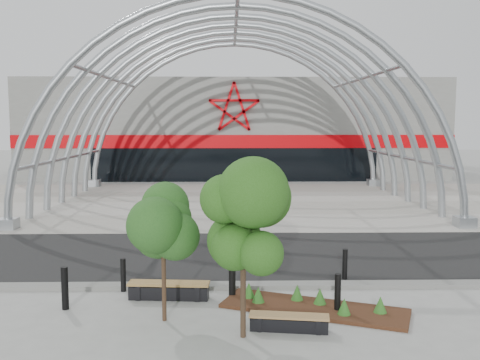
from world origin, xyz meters
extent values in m
plane|color=gray|center=(0.00, 0.00, 0.00)|extent=(140.00, 140.00, 0.00)
cube|color=black|center=(0.00, 3.50, 0.01)|extent=(140.00, 7.00, 0.02)
cube|color=#A29E92|center=(0.00, 15.50, 0.02)|extent=(60.00, 17.00, 0.04)
cube|color=slate|center=(0.00, -0.25, 0.06)|extent=(60.00, 0.50, 0.12)
cube|color=slate|center=(0.00, 33.50, 4.00)|extent=(34.00, 15.00, 8.00)
cube|color=black|center=(0.00, 26.05, 1.30)|extent=(22.00, 0.25, 2.60)
cube|color=#CB0006|center=(0.00, 26.05, 3.10)|extent=(34.00, 0.30, 1.00)
torus|color=#9DA3A7|center=(0.00, 8.00, 0.00)|extent=(20.36, 0.36, 20.36)
torus|color=#9DA3A7|center=(0.00, 10.50, 0.00)|extent=(20.36, 0.36, 20.36)
torus|color=#9DA3A7|center=(0.00, 13.00, 0.00)|extent=(20.36, 0.36, 20.36)
torus|color=#9DA3A7|center=(0.00, 15.50, 0.00)|extent=(20.36, 0.36, 20.36)
torus|color=#9DA3A7|center=(0.00, 18.00, 0.00)|extent=(20.36, 0.36, 20.36)
torus|color=#9DA3A7|center=(0.00, 20.50, 0.00)|extent=(20.36, 0.36, 20.36)
torus|color=#9DA3A7|center=(0.00, 23.00, 0.00)|extent=(20.36, 0.36, 20.36)
cylinder|color=#9DA3A7|center=(9.66, 15.50, 2.59)|extent=(0.20, 15.00, 0.20)
cylinder|color=#9DA3A7|center=(7.07, 15.50, 7.07)|extent=(0.20, 15.00, 0.20)
cylinder|color=#9DA3A7|center=(0.00, 15.50, 10.00)|extent=(0.20, 15.00, 0.20)
cylinder|color=#9DA3A7|center=(-7.07, 15.50, 7.07)|extent=(0.20, 15.00, 0.20)
cylinder|color=#9DA3A7|center=(-9.66, 15.50, 2.59)|extent=(0.20, 15.00, 0.20)
cube|color=#9DA3A7|center=(-10.00, 8.00, 0.25)|extent=(0.80, 0.80, 0.50)
cube|color=#9DA3A7|center=(-10.00, 23.00, 0.25)|extent=(0.80, 0.80, 0.50)
cube|color=#9DA3A7|center=(10.00, 8.00, 0.25)|extent=(0.80, 0.80, 0.50)
cube|color=#9DA3A7|center=(10.00, 23.00, 0.25)|extent=(0.80, 0.80, 0.50)
cube|color=black|center=(1.73, -2.08, 0.04)|extent=(4.80, 3.04, 0.09)
cone|color=#317124|center=(0.35, -1.71, 0.29)|extent=(0.32, 0.32, 0.40)
cone|color=#317124|center=(1.91, -1.87, 0.29)|extent=(0.32, 0.32, 0.40)
cone|color=#317124|center=(2.37, -2.62, 0.29)|extent=(0.32, 0.32, 0.40)
cone|color=#317124|center=(1.37, -1.55, 0.29)|extent=(0.32, 0.32, 0.40)
cone|color=#317124|center=(3.27, -2.51, 0.29)|extent=(0.32, 0.32, 0.40)
cone|color=#317124|center=(0.12, -1.33, 0.29)|extent=(0.32, 0.32, 0.40)
cylinder|color=#322014|center=(-1.93, -2.71, 0.83)|extent=(0.10, 0.10, 1.65)
ellipsoid|color=#1A4119|center=(-1.93, -2.71, 2.33)|extent=(1.42, 1.42, 1.80)
cylinder|color=black|center=(-0.09, -3.72, 0.92)|extent=(0.12, 0.12, 1.84)
ellipsoid|color=#204A11|center=(-0.09, -3.72, 2.59)|extent=(1.52, 1.52, 2.01)
cube|color=black|center=(-2.00, -1.16, 0.18)|extent=(2.13, 0.56, 0.36)
cube|color=black|center=(-2.78, -1.10, 0.21)|extent=(0.16, 0.47, 0.42)
cube|color=black|center=(-1.21, -1.22, 0.21)|extent=(0.16, 0.47, 0.42)
cube|color=olive|center=(-2.00, -1.16, 0.42)|extent=(2.18, 0.63, 0.06)
cube|color=black|center=(0.95, -3.39, 0.15)|extent=(1.78, 0.58, 0.30)
cube|color=black|center=(0.31, -3.30, 0.17)|extent=(0.16, 0.40, 0.35)
cube|color=black|center=(1.60, -3.49, 0.17)|extent=(0.16, 0.40, 0.35)
cube|color=#9B7345|center=(0.95, -3.39, 0.35)|extent=(1.83, 0.65, 0.05)
cylinder|color=black|center=(-4.51, -1.90, 0.54)|extent=(0.17, 0.17, 1.09)
cylinder|color=black|center=(-3.33, -0.51, 0.46)|extent=(0.15, 0.15, 0.93)
cylinder|color=black|center=(-0.31, -1.08, 0.57)|extent=(0.18, 0.18, 1.14)
cylinder|color=black|center=(3.05, 0.45, 0.46)|extent=(0.15, 0.15, 0.93)
cylinder|color=black|center=(2.27, -2.29, 0.49)|extent=(0.16, 0.16, 0.98)
camera|label=1|loc=(-0.39, -14.97, 4.73)|focal=40.00mm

